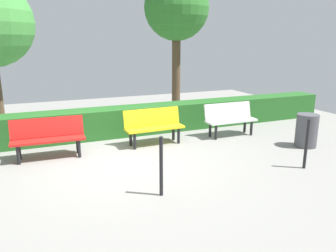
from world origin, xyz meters
TOP-DOWN VIEW (x-y plane):
  - ground_plane at (0.00, 0.00)m, footprint 16.06×16.06m
  - bench_white at (-3.19, -0.84)m, footprint 1.39×0.48m
  - bench_yellow at (-1.06, -0.91)m, footprint 1.44×0.49m
  - bench_red at (1.36, -0.87)m, footprint 1.52×0.52m
  - hedge_row at (-1.01, -2.01)m, footprint 12.06×0.72m
  - tree_near at (-3.02, -3.95)m, footprint 2.11×2.11m
  - railing_post_near at (-3.25, 1.76)m, footprint 0.06×0.06m
  - railing_post_mid at (-0.19, 1.76)m, footprint 0.06×0.06m
  - trash_bin at (-4.34, 0.69)m, footprint 0.50×0.50m

SIDE VIEW (x-z plane):
  - ground_plane at x=0.00m, z-range 0.00..0.00m
  - hedge_row at x=-1.01m, z-range 0.00..0.74m
  - trash_bin at x=-4.34m, z-range 0.00..0.79m
  - bench_white at x=-3.19m, z-range 0.05..0.91m
  - bench_yellow at x=-1.06m, z-range 0.05..0.91m
  - bench_red at x=1.36m, z-range 0.05..0.91m
  - railing_post_near at x=-3.25m, z-range 0.00..1.00m
  - railing_post_mid at x=-0.19m, z-range 0.00..1.00m
  - tree_near at x=-3.02m, z-range 1.17..5.73m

